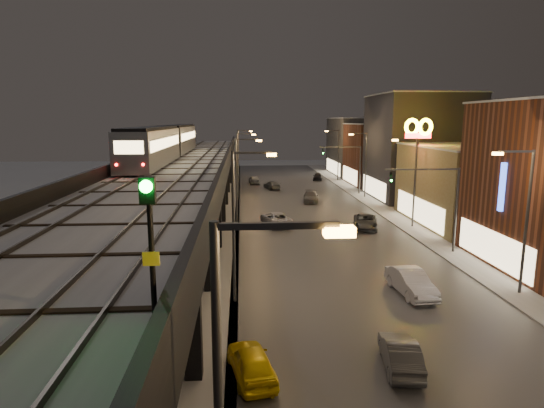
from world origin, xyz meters
name	(u,v)px	position (x,y,z in m)	size (l,w,h in m)	color
road_surface	(313,220)	(7.50, 35.00, 0.03)	(17.00, 120.00, 0.06)	#46474D
sidewalk_right	(403,218)	(17.50, 35.00, 0.07)	(4.00, 120.00, 0.14)	#9FA1A8
under_viaduct_pavement	(188,222)	(-6.00, 35.00, 0.03)	(11.00, 120.00, 0.06)	#9FA1A8
elevated_viaduct	(182,173)	(-6.00, 31.84, 5.62)	(9.00, 100.00, 6.30)	black
viaduct_trackbed	(182,165)	(-6.01, 31.97, 6.39)	(8.40, 100.00, 0.32)	#B2B7C1
viaduct_parapet_streetside	(227,160)	(-1.65, 32.00, 6.85)	(0.30, 100.00, 1.10)	black
viaduct_parapet_far	(136,161)	(-10.35, 32.00, 6.85)	(0.30, 100.00, 1.10)	black
building_c	(477,186)	(23.99, 32.00, 4.08)	(12.20, 15.20, 8.16)	olive
building_d	(419,147)	(23.99, 48.00, 7.08)	(12.20, 13.20, 14.16)	#2B2B34
building_e	(386,154)	(23.99, 62.00, 5.08)	(12.20, 12.20, 10.16)	#5A2D1C
building_f	(364,146)	(23.99, 76.00, 5.58)	(12.20, 16.20, 11.16)	#3B3B3B
streetlight_left_1	(238,216)	(-0.43, 13.00, 5.24)	(2.57, 0.28, 9.00)	#38383A
streetlight_right_1	(523,212)	(16.73, 13.00, 5.24)	(2.56, 0.28, 9.00)	#38383A
streetlight_left_2	(239,178)	(-0.43, 31.00, 5.24)	(2.57, 0.28, 9.00)	#38383A
streetlight_right_2	(412,176)	(16.73, 31.00, 5.24)	(2.56, 0.28, 9.00)	#38383A
streetlight_left_3	(240,161)	(-0.43, 49.00, 5.24)	(2.57, 0.28, 9.00)	#38383A
streetlight_right_3	(364,160)	(16.73, 49.00, 5.24)	(2.56, 0.28, 9.00)	#38383A
streetlight_left_4	(240,152)	(-0.43, 67.00, 5.24)	(2.57, 0.28, 9.00)	#38383A
streetlight_right_4	(337,151)	(16.73, 67.00, 5.24)	(2.56, 0.28, 9.00)	#38383A
traffic_light_rig_a	(443,199)	(15.84, 22.00, 4.50)	(6.10, 0.34, 7.00)	#38383A
traffic_light_rig_b	(352,164)	(15.84, 52.00, 4.50)	(6.10, 0.34, 7.00)	#38383A
subway_train	(167,141)	(-8.50, 39.40, 8.35)	(2.91, 35.64, 3.48)	gray
rail_signal	(149,219)	(-2.10, -3.55, 8.73)	(0.34, 0.43, 2.98)	black
car_taxi	(251,363)	(0.11, 4.80, 0.68)	(1.60, 3.98, 1.36)	yellow
car_near_white	(400,355)	(6.60, 5.12, 0.65)	(1.38, 3.97, 1.31)	#46474A
car_mid_silver	(276,219)	(3.26, 32.75, 0.69)	(2.30, 4.98, 1.38)	silver
car_mid_dark	(272,185)	(4.56, 57.57, 0.62)	(1.74, 4.28, 1.24)	#5B5F64
car_far_white	(254,180)	(1.94, 63.86, 0.70)	(1.66, 4.11, 1.40)	gray
car_onc_silver	(411,283)	(10.20, 13.41, 0.77)	(1.62, 4.66, 1.54)	silver
car_onc_dark	(365,222)	(12.05, 30.66, 0.69)	(2.30, 4.99, 1.39)	#3E4044
car_onc_white	(311,197)	(8.92, 46.01, 0.67)	(1.89, 4.65, 1.35)	#5A5C5E
car_onc_red	(318,177)	(13.50, 67.69, 0.67)	(1.58, 3.92, 1.33)	black
sign_mcdonalds	(418,137)	(18.00, 33.33, 9.00)	(3.23, 0.89, 10.91)	#38383A
sign_carwash	(510,196)	(18.50, 17.37, 5.49)	(1.51, 0.35, 7.83)	#38383A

